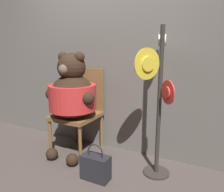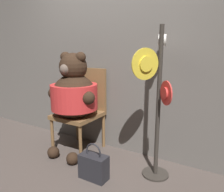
{
  "view_description": "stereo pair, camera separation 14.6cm",
  "coord_description": "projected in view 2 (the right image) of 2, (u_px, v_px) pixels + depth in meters",
  "views": [
    {
      "loc": [
        1.27,
        -1.91,
        1.31
      ],
      "look_at": [
        0.19,
        0.18,
        0.8
      ],
      "focal_mm": 35.0,
      "sensor_mm": 36.0,
      "label": 1
    },
    {
      "loc": [
        1.4,
        -1.84,
        1.31
      ],
      "look_at": [
        0.19,
        0.18,
        0.8
      ],
      "focal_mm": 35.0,
      "sensor_mm": 36.0,
      "label": 2
    }
  ],
  "objects": [
    {
      "name": "chair",
      "position": [
        83.0,
        107.0,
        2.87
      ],
      "size": [
        0.51,
        0.56,
        1.07
      ],
      "color": "brown",
      "rests_on": "ground_plane"
    },
    {
      "name": "handbag_on_ground",
      "position": [
        94.0,
        166.0,
        2.23
      ],
      "size": [
        0.3,
        0.15,
        0.39
      ],
      "color": "#232328",
      "rests_on": "ground_plane"
    },
    {
      "name": "hat_display_rack",
      "position": [
        157.0,
        96.0,
        2.14
      ],
      "size": [
        0.36,
        0.56,
        1.54
      ],
      "color": "#332D28",
      "rests_on": "ground_plane"
    },
    {
      "name": "ground_plane",
      "position": [
        90.0,
        165.0,
        2.52
      ],
      "size": [
        14.0,
        14.0,
        0.0
      ],
      "primitive_type": "plane",
      "color": "#4C423D"
    },
    {
      "name": "teddy_bear",
      "position": [
        74.0,
        94.0,
        2.65
      ],
      "size": [
        0.68,
        0.61,
        1.28
      ],
      "color": "black",
      "rests_on": "ground_plane"
    },
    {
      "name": "wall_back",
      "position": [
        116.0,
        54.0,
        2.76
      ],
      "size": [
        8.0,
        0.1,
        2.5
      ],
      "color": "#66605B",
      "rests_on": "ground_plane"
    }
  ]
}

